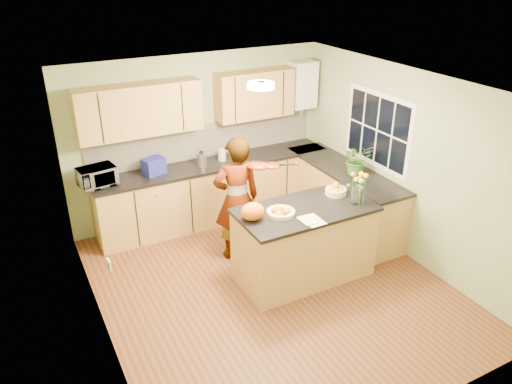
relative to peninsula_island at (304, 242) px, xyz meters
name	(u,v)px	position (x,y,z in m)	size (l,w,h in m)	color
floor	(271,286)	(-0.47, -0.02, -0.49)	(4.50, 4.50, 0.00)	#5B2E1A
ceiling	(275,88)	(-0.47, -0.02, 2.01)	(4.00, 4.50, 0.02)	silver
wall_back	(199,138)	(-0.47, 2.23, 0.76)	(4.00, 0.02, 2.50)	gray
wall_front	(414,308)	(-0.47, -2.27, 0.76)	(4.00, 0.02, 2.50)	gray
wall_left	(94,238)	(-2.47, -0.02, 0.76)	(0.02, 4.50, 2.50)	gray
wall_right	(405,165)	(1.53, -0.02, 0.76)	(0.02, 4.50, 2.50)	gray
back_counter	(215,191)	(-0.37, 1.93, -0.02)	(3.64, 0.62, 0.94)	#AB8144
right_counter	(343,197)	(1.23, 0.83, -0.02)	(0.62, 2.24, 0.94)	#AB8144
splashback	(206,140)	(-0.37, 2.22, 0.71)	(3.60, 0.02, 0.52)	white
upper_cabinets	(190,103)	(-0.65, 2.06, 1.36)	(3.20, 0.34, 0.70)	#AB8144
boiler	(302,85)	(1.23, 2.07, 1.41)	(0.40, 0.30, 0.86)	white
window_right	(377,130)	(1.52, 0.58, 1.06)	(0.01, 1.30, 1.05)	white
light_switch	(109,264)	(-2.46, -0.62, 0.81)	(0.02, 0.09, 0.09)	white
ceiling_lamp	(261,85)	(-0.47, 0.28, 1.97)	(0.30, 0.30, 0.07)	#FFEABF
peninsula_island	(304,242)	(0.00, 0.00, 0.00)	(1.70, 0.87, 0.97)	#AB8144
fruit_dish	(281,211)	(-0.35, 0.00, 0.53)	(0.33, 0.33, 0.12)	beige
orange_bowl	(336,189)	(0.55, 0.15, 0.55)	(0.27, 0.27, 0.16)	beige
flower_vase	(357,181)	(0.60, -0.18, 0.79)	(0.25, 0.25, 0.46)	silver
orange_bag	(252,211)	(-0.70, 0.05, 0.59)	(0.28, 0.24, 0.21)	orange
papers	(313,220)	(-0.10, -0.30, 0.49)	(0.21, 0.29, 0.01)	silver
violinist	(237,199)	(-0.53, 0.83, 0.37)	(0.62, 0.41, 1.71)	tan
violin	(258,166)	(-0.33, 0.61, 0.88)	(0.65, 0.26, 0.13)	#490A04
microwave	(97,177)	(-2.07, 1.90, 0.59)	(0.48, 0.32, 0.27)	white
blue_box	(154,166)	(-1.28, 1.94, 0.57)	(0.29, 0.21, 0.23)	navy
kettle	(202,159)	(-0.58, 1.89, 0.56)	(0.15, 0.15, 0.27)	silver
jar_cream	(222,155)	(-0.23, 1.95, 0.54)	(0.12, 0.12, 0.18)	beige
jar_white	(236,154)	(-0.02, 1.88, 0.54)	(0.11, 0.11, 0.17)	white
potted_plant	(357,159)	(1.23, 0.60, 0.67)	(0.40, 0.35, 0.44)	#3B7527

